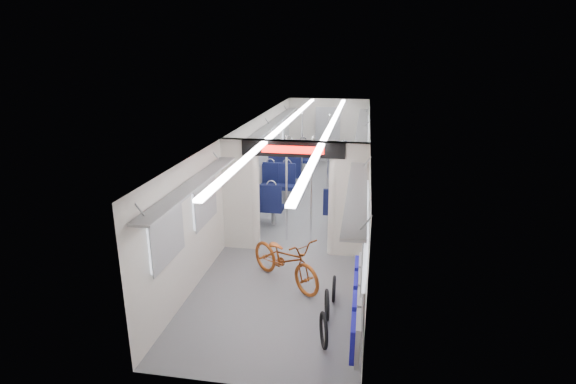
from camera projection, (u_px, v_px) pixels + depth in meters
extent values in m
plane|color=#515456|center=(306.00, 216.00, 11.18)|extent=(12.00, 12.00, 0.00)
cube|color=beige|center=(248.00, 169.00, 11.07)|extent=(0.02, 12.00, 2.30)
cube|color=beige|center=(367.00, 175.00, 10.60)|extent=(0.02, 12.00, 2.30)
cube|color=beige|center=(328.00, 130.00, 16.47)|extent=(2.90, 0.02, 2.30)
cube|color=beige|center=(239.00, 304.00, 5.20)|extent=(2.90, 0.02, 2.30)
cube|color=silver|center=(307.00, 124.00, 10.49)|extent=(2.90, 12.00, 0.02)
cube|color=white|center=(284.00, 125.00, 10.58)|extent=(0.12, 11.40, 0.04)
cube|color=white|center=(331.00, 126.00, 10.41)|extent=(0.12, 11.40, 0.04)
cube|color=beige|center=(239.00, 201.00, 9.18)|extent=(0.65, 0.18, 2.00)
cube|color=beige|center=(350.00, 208.00, 8.82)|extent=(0.65, 0.18, 2.00)
cube|color=beige|center=(294.00, 148.00, 8.65)|extent=(2.90, 0.18, 0.30)
cylinder|color=beige|center=(255.00, 202.00, 9.13)|extent=(0.20, 0.20, 2.00)
cylinder|color=beige|center=(333.00, 207.00, 8.87)|extent=(0.20, 0.20, 2.00)
cube|color=black|center=(293.00, 149.00, 8.55)|extent=(2.00, 0.03, 0.30)
cube|color=#FF0C07|center=(293.00, 150.00, 8.53)|extent=(1.20, 0.02, 0.14)
cube|color=silver|center=(166.00, 236.00, 6.48)|extent=(0.04, 1.00, 0.75)
cube|color=silver|center=(365.00, 250.00, 6.02)|extent=(0.04, 1.00, 0.75)
cube|color=silver|center=(204.00, 201.00, 7.98)|extent=(0.04, 1.00, 0.75)
cube|color=silver|center=(366.00, 210.00, 7.52)|extent=(0.04, 1.00, 0.75)
cube|color=silver|center=(244.00, 164.00, 10.52)|extent=(0.04, 1.00, 0.75)
cube|color=silver|center=(367.00, 170.00, 10.06)|extent=(0.04, 1.00, 0.75)
cube|color=silver|center=(262.00, 148.00, 12.30)|extent=(0.04, 1.00, 0.75)
cube|color=silver|center=(367.00, 152.00, 11.84)|extent=(0.04, 1.00, 0.75)
cube|color=silver|center=(276.00, 135.00, 14.09)|extent=(0.04, 1.00, 0.75)
cube|color=silver|center=(367.00, 138.00, 13.63)|extent=(0.04, 1.00, 0.75)
cube|color=silver|center=(286.00, 126.00, 15.78)|extent=(0.04, 1.00, 0.75)
cube|color=silver|center=(367.00, 129.00, 15.32)|extent=(0.04, 1.00, 0.75)
cube|color=gray|center=(194.00, 184.00, 7.04)|extent=(0.30, 3.60, 0.04)
cube|color=gray|center=(357.00, 192.00, 6.63)|extent=(0.30, 3.60, 0.04)
cube|color=gray|center=(272.00, 125.00, 12.68)|extent=(0.30, 7.60, 0.04)
cube|color=gray|center=(362.00, 127.00, 12.27)|extent=(0.30, 7.60, 0.04)
cube|color=gray|center=(328.00, 135.00, 16.46)|extent=(0.90, 0.05, 2.00)
imported|color=#904114|center=(285.00, 259.00, 7.87)|extent=(1.72, 1.59, 0.91)
cube|color=gray|center=(358.00, 339.00, 5.50)|extent=(0.06, 0.49, 0.55)
cube|color=#150F90|center=(353.00, 338.00, 5.51)|extent=(0.06, 0.44, 0.46)
cube|color=gray|center=(359.00, 314.00, 6.02)|extent=(0.06, 0.49, 0.55)
cube|color=#150F90|center=(354.00, 313.00, 6.03)|extent=(0.06, 0.44, 0.46)
cube|color=gray|center=(359.00, 293.00, 6.53)|extent=(0.06, 0.49, 0.55)
cube|color=#150F90|center=(355.00, 293.00, 6.54)|extent=(0.06, 0.44, 0.46)
cube|color=gray|center=(360.00, 275.00, 7.05)|extent=(0.06, 0.49, 0.55)
cube|color=#150F90|center=(356.00, 275.00, 7.06)|extent=(0.06, 0.44, 0.46)
torus|color=black|center=(324.00, 332.00, 6.20)|extent=(0.18, 0.52, 0.52)
torus|color=black|center=(327.00, 306.00, 6.85)|extent=(0.12, 0.50, 0.49)
torus|color=black|center=(334.00, 290.00, 7.36)|extent=(0.06, 0.44, 0.44)
cube|color=black|center=(273.00, 208.00, 10.58)|extent=(0.47, 0.43, 0.10)
cylinder|color=gray|center=(273.00, 217.00, 10.65)|extent=(0.10, 0.10, 0.35)
cube|color=black|center=(272.00, 197.00, 10.31)|extent=(0.47, 0.08, 0.57)
torus|color=silver|center=(271.00, 185.00, 10.23)|extent=(0.23, 0.03, 0.23)
cube|color=black|center=(286.00, 187.00, 12.23)|extent=(0.47, 0.43, 0.10)
cylinder|color=gray|center=(286.00, 195.00, 12.30)|extent=(0.10, 0.10, 0.35)
cube|color=black|center=(287.00, 173.00, 12.30)|extent=(0.47, 0.08, 0.57)
torus|color=silver|center=(287.00, 163.00, 12.21)|extent=(0.23, 0.03, 0.23)
cube|color=black|center=(254.00, 207.00, 10.66)|extent=(0.47, 0.43, 0.10)
cylinder|color=gray|center=(254.00, 216.00, 10.72)|extent=(0.10, 0.10, 0.35)
cube|color=black|center=(252.00, 196.00, 10.39)|extent=(0.47, 0.08, 0.57)
torus|color=silver|center=(251.00, 184.00, 10.30)|extent=(0.23, 0.03, 0.23)
cube|color=black|center=(269.00, 186.00, 12.31)|extent=(0.47, 0.43, 0.10)
cylinder|color=gray|center=(269.00, 194.00, 12.38)|extent=(0.10, 0.10, 0.35)
cube|color=black|center=(270.00, 173.00, 12.37)|extent=(0.47, 0.08, 0.57)
torus|color=silver|center=(270.00, 163.00, 12.29)|extent=(0.23, 0.03, 0.23)
cube|color=black|center=(333.00, 211.00, 10.40)|extent=(0.42, 0.40, 0.10)
cylinder|color=gray|center=(332.00, 220.00, 10.47)|extent=(0.10, 0.10, 0.35)
cube|color=black|center=(333.00, 200.00, 10.15)|extent=(0.42, 0.08, 0.52)
torus|color=silver|center=(333.00, 189.00, 10.08)|extent=(0.22, 0.03, 0.22)
cube|color=black|center=(337.00, 191.00, 11.91)|extent=(0.42, 0.40, 0.10)
cylinder|color=gray|center=(337.00, 199.00, 11.97)|extent=(0.10, 0.10, 0.35)
cube|color=black|center=(338.00, 178.00, 11.96)|extent=(0.42, 0.08, 0.52)
torus|color=silver|center=(338.00, 168.00, 11.89)|extent=(0.22, 0.03, 0.22)
cube|color=black|center=(353.00, 212.00, 10.32)|extent=(0.42, 0.40, 0.10)
cylinder|color=gray|center=(353.00, 221.00, 10.39)|extent=(0.10, 0.10, 0.35)
cube|color=black|center=(354.00, 202.00, 10.08)|extent=(0.42, 0.08, 0.52)
torus|color=silver|center=(354.00, 191.00, 10.00)|extent=(0.22, 0.03, 0.22)
cube|color=black|center=(355.00, 191.00, 11.83)|extent=(0.42, 0.40, 0.10)
cylinder|color=gray|center=(355.00, 200.00, 11.90)|extent=(0.10, 0.10, 0.35)
cube|color=black|center=(356.00, 179.00, 11.89)|extent=(0.42, 0.08, 0.52)
torus|color=silver|center=(356.00, 169.00, 11.81)|extent=(0.22, 0.03, 0.22)
cube|color=black|center=(293.00, 175.00, 13.41)|extent=(0.49, 0.46, 0.10)
cylinder|color=gray|center=(293.00, 182.00, 13.48)|extent=(0.10, 0.10, 0.35)
cube|color=black|center=(292.00, 165.00, 13.13)|extent=(0.49, 0.09, 0.60)
torus|color=silver|center=(292.00, 155.00, 13.04)|extent=(0.25, 0.03, 0.25)
cube|color=black|center=(302.00, 160.00, 15.16)|extent=(0.49, 0.46, 0.10)
cylinder|color=gray|center=(302.00, 167.00, 15.23)|extent=(0.10, 0.10, 0.35)
cube|color=black|center=(303.00, 149.00, 15.23)|extent=(0.49, 0.09, 0.60)
torus|color=silver|center=(303.00, 140.00, 15.14)|extent=(0.25, 0.03, 0.25)
cube|color=black|center=(278.00, 174.00, 13.49)|extent=(0.49, 0.46, 0.10)
cylinder|color=gray|center=(278.00, 181.00, 13.56)|extent=(0.10, 0.10, 0.35)
cube|color=black|center=(277.00, 164.00, 13.21)|extent=(0.49, 0.09, 0.60)
torus|color=silver|center=(277.00, 154.00, 13.12)|extent=(0.25, 0.03, 0.25)
cube|color=black|center=(288.00, 160.00, 15.24)|extent=(0.49, 0.46, 0.10)
cylinder|color=gray|center=(288.00, 166.00, 15.31)|extent=(0.10, 0.10, 0.35)
cube|color=black|center=(289.00, 149.00, 15.31)|extent=(0.49, 0.09, 0.60)
torus|color=silver|center=(289.00, 140.00, 15.22)|extent=(0.25, 0.03, 0.25)
cube|color=black|center=(340.00, 176.00, 13.24)|extent=(0.46, 0.43, 0.10)
cylinder|color=gray|center=(340.00, 184.00, 13.31)|extent=(0.10, 0.10, 0.35)
cube|color=black|center=(341.00, 167.00, 12.98)|extent=(0.46, 0.08, 0.56)
torus|color=silver|center=(341.00, 158.00, 12.89)|extent=(0.23, 0.03, 0.23)
cube|color=black|center=(344.00, 163.00, 14.87)|extent=(0.46, 0.43, 0.10)
cylinder|color=gray|center=(343.00, 169.00, 14.94)|extent=(0.10, 0.10, 0.35)
cube|color=black|center=(344.00, 152.00, 14.93)|extent=(0.46, 0.08, 0.56)
torus|color=silver|center=(345.00, 143.00, 14.85)|extent=(0.23, 0.03, 0.23)
cube|color=black|center=(357.00, 177.00, 13.16)|extent=(0.46, 0.43, 0.10)
cylinder|color=gray|center=(356.00, 184.00, 13.23)|extent=(0.10, 0.10, 0.35)
cube|color=black|center=(357.00, 168.00, 12.90)|extent=(0.46, 0.08, 0.56)
torus|color=silver|center=(357.00, 158.00, 12.82)|extent=(0.23, 0.03, 0.23)
cube|color=black|center=(358.00, 163.00, 14.79)|extent=(0.46, 0.43, 0.10)
cylinder|color=gray|center=(358.00, 170.00, 14.86)|extent=(0.10, 0.10, 0.35)
cube|color=black|center=(358.00, 152.00, 14.86)|extent=(0.46, 0.08, 0.56)
torus|color=silver|center=(359.00, 144.00, 14.77)|extent=(0.23, 0.03, 0.23)
cylinder|color=silver|center=(287.00, 190.00, 9.46)|extent=(0.05, 0.05, 2.30)
cylinder|color=silver|center=(311.00, 191.00, 9.38)|extent=(0.04, 0.04, 2.30)
cylinder|color=silver|center=(302.00, 153.00, 12.84)|extent=(0.04, 0.04, 2.30)
cylinder|color=silver|center=(328.00, 155.00, 12.53)|extent=(0.04, 0.04, 2.30)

